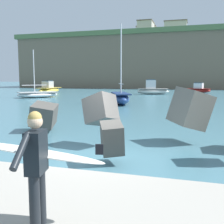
# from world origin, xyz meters

# --- Properties ---
(ground_plane) EXTENTS (400.00, 400.00, 0.00)m
(ground_plane) POSITION_xyz_m (0.00, 0.00, 0.00)
(ground_plane) COLOR #42707F
(walkway_path) EXTENTS (48.00, 4.40, 0.24)m
(walkway_path) POSITION_xyz_m (0.00, -4.00, 0.12)
(walkway_path) COLOR #9E998E
(walkway_path) RESTS_ON ground
(breakwater_jetty) EXTENTS (28.61, 6.33, 3.09)m
(breakwater_jetty) POSITION_xyz_m (-2.91, 1.26, 1.30)
(breakwater_jetty) COLOR #3D3A38
(breakwater_jetty) RESTS_ON ground
(surfer_with_board) EXTENTS (2.12, 1.32, 1.78)m
(surfer_with_board) POSITION_xyz_m (0.65, -4.40, 1.28)
(surfer_with_board) COLOR black
(surfer_with_board) RESTS_ON walkway_path
(boat_near_centre) EXTENTS (3.47, 5.67, 7.61)m
(boat_near_centre) POSITION_xyz_m (-3.86, 17.85, 0.62)
(boat_near_centre) COLOR navy
(boat_near_centre) RESTS_ON ground
(boat_mid_centre) EXTENTS (2.48, 6.44, 2.18)m
(boat_mid_centre) POSITION_xyz_m (-20.11, 32.75, 0.71)
(boat_mid_centre) COLOR #EAC64C
(boat_mid_centre) RESTS_ON ground
(boat_mid_right) EXTENTS (5.36, 2.74, 2.40)m
(boat_mid_right) POSITION_xyz_m (-3.13, 35.64, 0.73)
(boat_mid_right) COLOR beige
(boat_mid_right) RESTS_ON ground
(boat_far_left) EXTENTS (5.37, 3.30, 1.82)m
(boat_far_left) POSITION_xyz_m (3.81, 43.26, 0.56)
(boat_far_left) COLOR maroon
(boat_far_left) RESTS_ON ground
(boat_far_centre) EXTENTS (5.21, 5.47, 6.22)m
(boat_far_centre) POSITION_xyz_m (-16.67, 23.67, 0.44)
(boat_far_centre) COLOR white
(boat_far_centre) RESTS_ON ground
(headland_bluff) EXTENTS (78.28, 42.95, 14.55)m
(headland_bluff) POSITION_xyz_m (-5.23, 78.97, 7.30)
(headland_bluff) COLOR #756651
(headland_bluff) RESTS_ON ground
(station_building_west) EXTENTS (4.78, 7.17, 6.05)m
(station_building_west) POSITION_xyz_m (-11.66, 80.15, 17.59)
(station_building_west) COLOR #B2ADA3
(station_building_west) RESTS_ON headland_bluff
(station_building_central) EXTENTS (6.72, 4.95, 4.98)m
(station_building_central) POSITION_xyz_m (-2.21, 77.18, 17.05)
(station_building_central) COLOR #B2ADA3
(station_building_central) RESTS_ON headland_bluff
(station_building_east) EXTENTS (8.34, 6.81, 4.58)m
(station_building_east) POSITION_xyz_m (-20.44, 86.17, 16.85)
(station_building_east) COLOR beige
(station_building_east) RESTS_ON headland_bluff
(station_building_annex) EXTENTS (6.64, 5.24, 5.60)m
(station_building_annex) POSITION_xyz_m (-12.44, 86.46, 17.36)
(station_building_annex) COLOR silver
(station_building_annex) RESTS_ON headland_bluff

